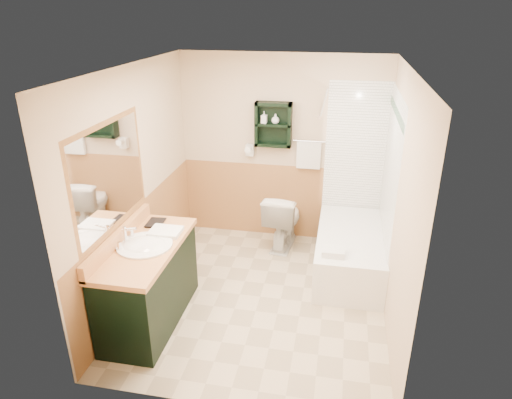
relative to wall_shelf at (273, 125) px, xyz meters
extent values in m
plane|color=beige|center=(0.10, -1.41, -1.55)|extent=(3.00, 3.00, 0.00)
cube|color=beige|center=(0.10, 0.11, -0.35)|extent=(2.60, 0.04, 2.40)
cube|color=beige|center=(-1.22, -1.41, -0.35)|extent=(0.04, 3.00, 2.40)
cube|color=beige|center=(1.42, -1.41, -0.35)|extent=(0.04, 3.00, 2.40)
cube|color=white|center=(0.10, -1.41, 0.87)|extent=(2.60, 3.00, 0.04)
cube|color=black|center=(0.00, 0.00, 0.00)|extent=(0.45, 0.15, 0.55)
cylinder|color=silver|center=(0.63, -0.66, 0.45)|extent=(0.03, 1.60, 0.03)
cube|color=black|center=(-0.89, -1.98, -1.13)|extent=(0.59, 1.32, 0.84)
cube|color=white|center=(1.03, -0.69, -1.30)|extent=(0.75, 1.50, 0.50)
imported|color=white|center=(0.18, -0.21, -1.19)|extent=(0.49, 0.78, 0.73)
cube|color=white|center=(-0.79, -1.71, -0.69)|extent=(0.30, 0.24, 0.04)
imported|color=black|center=(-1.06, -1.53, -0.60)|extent=(0.17, 0.03, 0.23)
cube|color=white|center=(0.84, -1.22, -1.02)|extent=(0.24, 0.20, 0.07)
imported|color=white|center=(-0.12, -0.01, 0.05)|extent=(0.07, 0.15, 0.07)
imported|color=white|center=(0.03, -0.01, 0.06)|extent=(0.10, 0.13, 0.09)
camera|label=1|loc=(0.83, -5.46, 1.37)|focal=32.00mm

